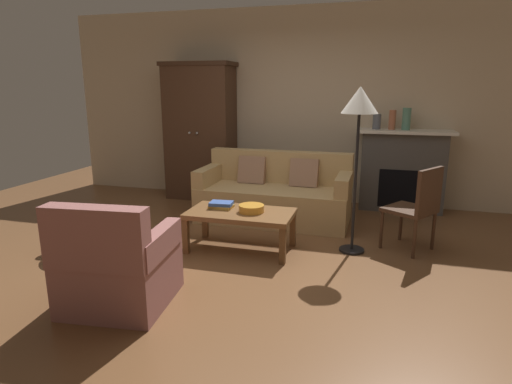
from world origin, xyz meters
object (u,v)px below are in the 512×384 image
(dog, at_px, (65,233))
(floor_lamp, at_px, (359,110))
(armchair_near_left, at_px, (117,268))
(fruit_bowl, at_px, (251,208))
(coffee_table, at_px, (240,216))
(mantel_vase_slate, at_px, (377,122))
(couch, at_px, (275,196))
(mantel_vase_terracotta, at_px, (392,120))
(fireplace, at_px, (402,170))
(mantel_vase_jade, at_px, (406,119))
(side_chair_wooden, at_px, (418,204))
(book_stack, at_px, (221,205))
(armoire, at_px, (200,132))

(dog, bearing_deg, floor_lamp, 18.26)
(armchair_near_left, bearing_deg, fruit_bowl, 64.46)
(coffee_table, bearing_deg, mantel_vase_slate, 57.30)
(couch, height_order, floor_lamp, floor_lamp)
(coffee_table, height_order, mantel_vase_terracotta, mantel_vase_terracotta)
(fireplace, xyz_separation_m, coffee_table, (-1.68, -2.05, -0.20))
(mantel_vase_jade, bearing_deg, side_chair_wooden, -86.94)
(side_chair_wooden, bearing_deg, couch, 157.68)
(book_stack, bearing_deg, fireplace, 45.84)
(book_stack, bearing_deg, floor_lamp, 8.28)
(mantel_vase_jade, height_order, side_chair_wooden, mantel_vase_jade)
(coffee_table, xyz_separation_m, side_chair_wooden, (1.77, 0.45, 0.15))
(mantel_vase_terracotta, xyz_separation_m, dog, (-3.16, -2.69, -1.01))
(mantel_vase_slate, xyz_separation_m, side_chair_wooden, (0.46, -1.58, -0.71))
(coffee_table, relative_size, side_chair_wooden, 1.22)
(fruit_bowl, bearing_deg, coffee_table, -175.61)
(armoire, height_order, coffee_table, armoire)
(dog, bearing_deg, side_chair_wooden, 17.81)
(fireplace, bearing_deg, mantel_vase_slate, -177.30)
(mantel_vase_slate, height_order, armchair_near_left, mantel_vase_slate)
(armoire, distance_m, fruit_bowl, 2.47)
(book_stack, bearing_deg, armoire, 118.35)
(mantel_vase_terracotta, distance_m, side_chair_wooden, 1.77)
(mantel_vase_jade, distance_m, armchair_near_left, 4.21)
(mantel_vase_terracotta, height_order, dog, mantel_vase_terracotta)
(coffee_table, relative_size, floor_lamp, 0.65)
(mantel_vase_terracotta, bearing_deg, mantel_vase_slate, 180.00)
(couch, distance_m, mantel_vase_slate, 1.75)
(couch, relative_size, dog, 4.09)
(mantel_vase_jade, height_order, dog, mantel_vase_jade)
(fireplace, bearing_deg, mantel_vase_terracotta, -174.31)
(coffee_table, height_order, mantel_vase_slate, mantel_vase_slate)
(mantel_vase_jade, bearing_deg, coffee_table, -129.65)
(couch, distance_m, side_chair_wooden, 1.82)
(couch, relative_size, mantel_vase_slate, 9.44)
(fireplace, height_order, mantel_vase_jade, mantel_vase_jade)
(coffee_table, xyz_separation_m, floor_lamp, (1.14, 0.27, 1.10))
(dog, bearing_deg, book_stack, 26.97)
(book_stack, distance_m, mantel_vase_terracotta, 2.74)
(couch, height_order, fruit_bowl, couch)
(fruit_bowl, relative_size, side_chair_wooden, 0.29)
(side_chair_wooden, bearing_deg, floor_lamp, -164.19)
(armoire, relative_size, side_chair_wooden, 2.26)
(armchair_near_left, bearing_deg, fireplace, 57.01)
(book_stack, bearing_deg, side_chair_wooden, 10.69)
(fruit_bowl, bearing_deg, dog, -159.58)
(mantel_vase_slate, height_order, dog, mantel_vase_slate)
(fireplace, xyz_separation_m, couch, (-1.59, -0.92, -0.25))
(mantel_vase_slate, distance_m, side_chair_wooden, 1.80)
(couch, xyz_separation_m, armchair_near_left, (-0.66, -2.54, -0.00))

